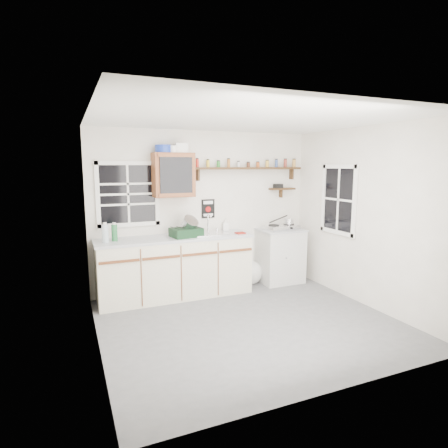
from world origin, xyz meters
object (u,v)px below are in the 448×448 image
object	(u,v)px
upper_cabinet	(173,175)
spice_shelf	(249,168)
dish_rack	(187,230)
hotplate	(281,227)
main_cabinet	(176,267)
right_cabinet	(280,255)

from	to	relation	value
upper_cabinet	spice_shelf	distance (m)	1.30
spice_shelf	dish_rack	xyz separation A→B (m)	(-1.15, -0.27, -0.91)
dish_rack	hotplate	size ratio (longest dim) A/B	0.77
main_cabinet	hotplate	distance (m)	1.90
right_cabinet	dish_rack	world-z (taller)	dish_rack
main_cabinet	right_cabinet	bearing A→B (deg)	0.79
main_cabinet	hotplate	xyz separation A→B (m)	(1.83, 0.01, 0.49)
dish_rack	hotplate	world-z (taller)	dish_rack
hotplate	spice_shelf	bearing A→B (deg)	151.06
upper_cabinet	hotplate	bearing A→B (deg)	-4.40
main_cabinet	hotplate	size ratio (longest dim) A/B	3.75
right_cabinet	dish_rack	size ratio (longest dim) A/B	1.91
main_cabinet	right_cabinet	size ratio (longest dim) A/B	2.54
right_cabinet	main_cabinet	bearing A→B (deg)	-179.21
upper_cabinet	main_cabinet	bearing A→B (deg)	-103.68
dish_rack	main_cabinet	bearing A→B (deg)	151.67
upper_cabinet	spice_shelf	size ratio (longest dim) A/B	0.34
upper_cabinet	dish_rack	size ratio (longest dim) A/B	1.37
main_cabinet	right_cabinet	xyz separation A→B (m)	(1.83, 0.03, -0.01)
upper_cabinet	right_cabinet	bearing A→B (deg)	-3.76
right_cabinet	upper_cabinet	distance (m)	2.26
right_cabinet	spice_shelf	distance (m)	1.57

